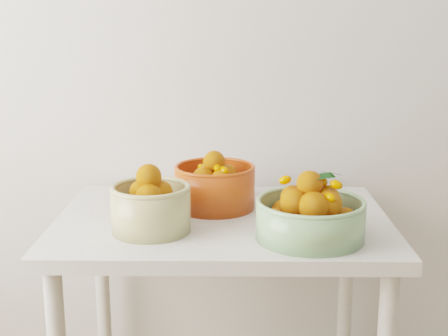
{
  "coord_description": "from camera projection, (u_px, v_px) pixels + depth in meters",
  "views": [
    {
      "loc": [
        -0.36,
        -0.19,
        1.34
      ],
      "look_at": [
        -0.38,
        1.53,
        0.92
      ],
      "focal_mm": 50.0,
      "sensor_mm": 36.0,
      "label": 1
    }
  ],
  "objects": [
    {
      "name": "bowl_orange",
      "position": [
        215.0,
        185.0,
        1.96
      ],
      "size": [
        0.28,
        0.28,
        0.18
      ],
      "rotation": [
        0.0,
        0.0,
        -0.09
      ],
      "color": "red",
      "rests_on": "table"
    },
    {
      "name": "bowl_cream",
      "position": [
        151.0,
        206.0,
        1.75
      ],
      "size": [
        0.28,
        0.28,
        0.19
      ],
      "rotation": [
        0.0,
        0.0,
        0.28
      ],
      "color": "tan",
      "rests_on": "table"
    },
    {
      "name": "bowl_green",
      "position": [
        310.0,
        215.0,
        1.69
      ],
      "size": [
        0.33,
        0.33,
        0.19
      ],
      "rotation": [
        0.0,
        0.0,
        0.11
      ],
      "color": "#86B17A",
      "rests_on": "table"
    },
    {
      "name": "table",
      "position": [
        223.0,
        247.0,
        1.91
      ],
      "size": [
        1.0,
        0.7,
        0.75
      ],
      "color": "silver",
      "rests_on": "ground"
    }
  ]
}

